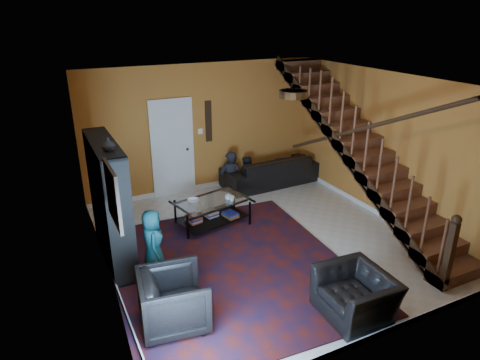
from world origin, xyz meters
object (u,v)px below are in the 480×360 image
object	(u,v)px
bookshelf	(111,205)
armchair_left	(174,300)
armchair_right	(355,295)
coffee_table	(212,211)
sofa	(270,170)

from	to	relation	value
bookshelf	armchair_left	world-z (taller)	bookshelf
bookshelf	armchair_right	xyz separation A→B (m)	(2.57, -2.85, -0.65)
armchair_left	coffee_table	xyz separation A→B (m)	(1.52, 2.37, -0.10)
bookshelf	armchair_left	distance (m)	2.10
bookshelf	armchair_right	world-z (taller)	bookshelf
sofa	armchair_left	world-z (taller)	armchair_left
sofa	bookshelf	bearing A→B (deg)	21.09
bookshelf	coffee_table	bearing A→B (deg)	11.51
armchair_left	armchair_right	bearing A→B (deg)	-103.14
sofa	armchair_left	distance (m)	5.12
armchair_left	sofa	bearing A→B (deg)	-35.82
bookshelf	sofa	size ratio (longest dim) A/B	0.88
armchair_left	coffee_table	distance (m)	2.82
armchair_right	coffee_table	bearing A→B (deg)	-165.42
armchair_left	coffee_table	world-z (taller)	armchair_left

